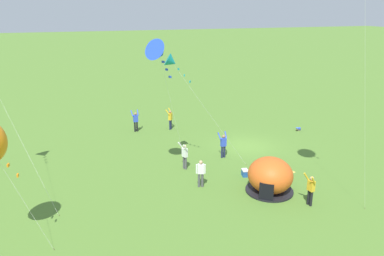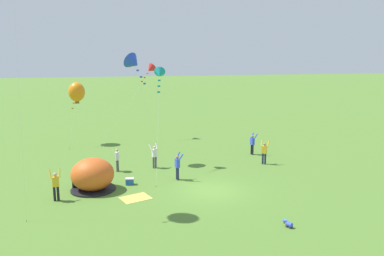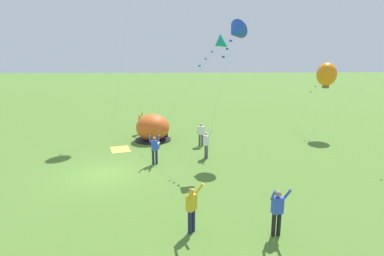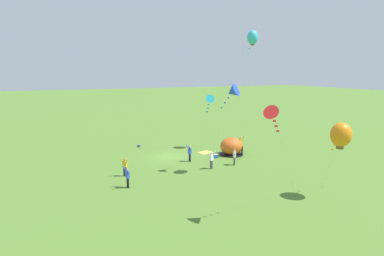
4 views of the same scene
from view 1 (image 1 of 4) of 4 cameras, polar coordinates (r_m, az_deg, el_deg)
ground_plane at (r=29.60m, az=8.37°, el=-2.76°), size 300.00×300.00×0.00m
popup_tent at (r=22.46m, az=11.83°, el=-7.16°), size 2.81×2.81×2.10m
picnic_blanket at (r=25.78m, az=13.15°, el=-6.28°), size 2.01×1.75×0.01m
cooler_box at (r=24.47m, az=8.07°, el=-6.77°), size 0.59×0.45×0.44m
toddler_crawling at (r=34.14m, az=15.87°, el=-0.11°), size 0.40×0.55×0.32m
person_arms_raised at (r=33.04m, az=-3.34°, el=1.46°), size 0.71×0.68×1.89m
person_strolling at (r=21.54m, az=17.64°, el=-8.81°), size 0.67×0.52×1.89m
person_near_tent at (r=22.55m, az=1.34°, el=-6.75°), size 0.35×0.56×1.72m
person_watching_sky at (r=26.89m, az=4.79°, el=-2.52°), size 0.52×0.67×1.89m
person_far_back at (r=32.78m, az=-8.58°, el=1.14°), size 0.52×0.67×1.89m
person_center_field at (r=24.94m, az=-1.13°, el=-4.14°), size 0.71×0.60×1.89m
kite_blue at (r=21.64m, az=-5.08°, el=11.39°), size 2.68×3.07×8.71m
kite_teal at (r=23.74m, az=-3.13°, el=10.03°), size 1.85×5.45×7.66m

